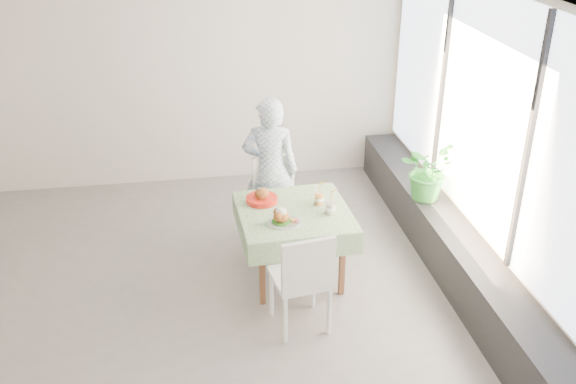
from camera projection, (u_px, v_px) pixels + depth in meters
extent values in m
plane|color=slate|center=(169.00, 290.00, 6.19)|extent=(6.00, 6.00, 0.00)
cube|color=silver|center=(160.00, 76.00, 7.77)|extent=(6.00, 0.02, 2.80)
cube|color=silver|center=(145.00, 345.00, 3.36)|extent=(6.00, 0.02, 2.80)
cube|color=silver|center=(481.00, 137.00, 6.00)|extent=(0.02, 5.00, 2.80)
cube|color=#D1E0F9|center=(481.00, 111.00, 5.88)|extent=(0.01, 4.80, 2.18)
cube|color=black|center=(447.00, 244.00, 6.49)|extent=(0.40, 4.80, 0.50)
cube|color=brown|center=(294.00, 214.00, 6.09)|extent=(0.94, 0.94, 0.04)
cube|color=silver|center=(294.00, 211.00, 6.08)|extent=(1.09, 1.09, 0.01)
cube|color=white|center=(278.00, 205.00, 6.74)|extent=(0.50, 0.50, 0.04)
cube|color=white|center=(273.00, 175.00, 6.81)|extent=(0.45, 0.09, 0.45)
cube|color=white|center=(300.00, 278.00, 5.51)|extent=(0.53, 0.53, 0.04)
cube|color=white|center=(309.00, 265.00, 5.22)|extent=(0.46, 0.12, 0.46)
imported|color=#80A4CD|center=(270.00, 170.00, 6.75)|extent=(0.66, 0.51, 1.61)
cylinder|color=white|center=(285.00, 223.00, 5.85)|extent=(0.31, 0.31, 0.02)
cylinder|color=#184D13|center=(281.00, 221.00, 5.84)|extent=(0.17, 0.17, 0.02)
ellipsoid|color=#9C5B25|center=(281.00, 217.00, 5.82)|extent=(0.14, 0.13, 0.11)
ellipsoid|color=white|center=(281.00, 212.00, 5.80)|extent=(0.10, 0.10, 0.07)
cylinder|color=#AB1010|center=(296.00, 220.00, 5.84)|extent=(0.05, 0.05, 0.03)
cylinder|color=white|center=(319.00, 198.00, 6.17)|extent=(0.09, 0.09, 0.13)
cylinder|color=orange|center=(319.00, 199.00, 6.18)|extent=(0.08, 0.08, 0.10)
cylinder|color=white|center=(319.00, 191.00, 6.14)|extent=(0.10, 0.10, 0.01)
cylinder|color=gold|center=(320.00, 187.00, 6.12)|extent=(0.01, 0.03, 0.19)
cylinder|color=white|center=(330.00, 207.00, 6.00)|extent=(0.09, 0.09, 0.14)
cylinder|color=beige|center=(330.00, 208.00, 6.01)|extent=(0.08, 0.08, 0.10)
cylinder|color=white|center=(331.00, 200.00, 5.97)|extent=(0.10, 0.10, 0.01)
cylinder|color=gold|center=(331.00, 195.00, 5.95)|extent=(0.01, 0.03, 0.19)
cylinder|color=red|center=(262.00, 199.00, 6.23)|extent=(0.31, 0.31, 0.05)
cylinder|color=white|center=(262.00, 198.00, 6.23)|extent=(0.26, 0.26, 0.02)
ellipsoid|color=#9C5B25|center=(262.00, 194.00, 6.21)|extent=(0.14, 0.13, 0.12)
imported|color=#2D7F2A|center=(427.00, 170.00, 6.72)|extent=(0.77, 0.76, 0.64)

